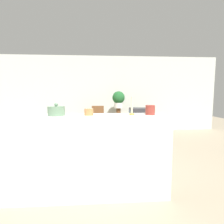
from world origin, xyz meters
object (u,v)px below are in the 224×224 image
at_px(television, 141,116).
at_px(wooden_chair, 98,120).
at_px(potted_plant, 119,99).
at_px(decorative_bowl, 56,111).
at_px(couch, 74,139).

bearing_deg(television, wooden_chair, 166.60).
relative_size(television, potted_plant, 1.26).
distance_m(television, decorative_bowl, 3.57).
xyz_separation_m(television, wooden_chair, (-1.34, 0.32, -0.16)).
height_order(wooden_chair, decorative_bowl, decorative_bowl).
bearing_deg(wooden_chair, couch, -110.93).
distance_m(couch, potted_plant, 2.26).
xyz_separation_m(potted_plant, decorative_bowl, (-1.19, -3.53, -0.04)).
bearing_deg(wooden_chair, potted_plant, 14.63).
relative_size(couch, wooden_chair, 1.98).
height_order(couch, television, television).
relative_size(wooden_chair, potted_plant, 1.74).
bearing_deg(potted_plant, decorative_bowl, -108.64).
bearing_deg(potted_plant, wooden_chair, -165.37).
bearing_deg(wooden_chair, television, -13.40).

